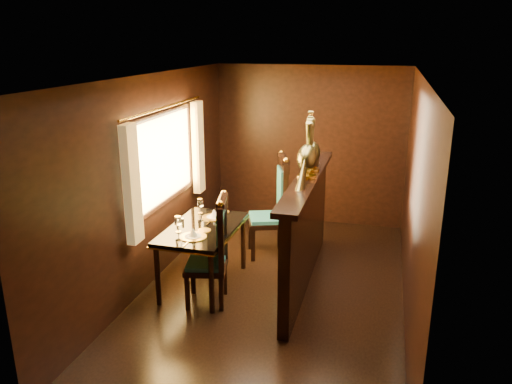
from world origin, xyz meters
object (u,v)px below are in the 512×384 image
(chair_left, at_px, (216,248))
(chair_right, at_px, (276,203))
(peacock_right, at_px, (312,143))
(peacock_left, at_px, (307,146))
(dining_table, at_px, (202,232))

(chair_left, bearing_deg, chair_right, 64.50)
(chair_right, height_order, peacock_right, peacock_right)
(chair_left, height_order, peacock_left, peacock_left)
(dining_table, xyz_separation_m, chair_right, (0.65, 1.13, 0.06))
(dining_table, relative_size, peacock_left, 1.75)
(peacock_right, bearing_deg, peacock_left, -90.00)
(chair_left, bearing_deg, peacock_left, 24.14)
(chair_left, relative_size, peacock_left, 1.73)
(dining_table, xyz_separation_m, peacock_right, (1.18, 0.62, 1.01))
(chair_right, relative_size, peacock_right, 2.08)
(dining_table, bearing_deg, chair_left, -48.56)
(dining_table, distance_m, chair_left, 0.46)
(peacock_left, relative_size, peacock_right, 1.08)
(dining_table, distance_m, peacock_left, 1.60)
(peacock_left, bearing_deg, chair_left, -143.80)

